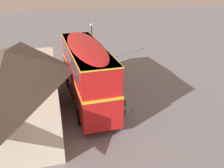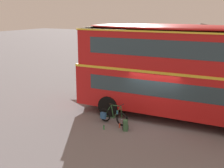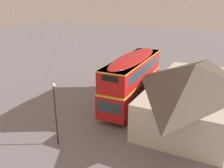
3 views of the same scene
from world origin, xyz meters
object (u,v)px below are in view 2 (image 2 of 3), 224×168
at_px(double_decker_bus, 176,68).
at_px(water_bottle_red_squeeze, 120,125).
at_px(touring_bicycle, 112,116).
at_px(backpack_on_ground, 125,125).
at_px(water_bottle_green_metal, 104,127).

distance_m(double_decker_bus, water_bottle_red_squeeze, 3.96).
height_order(touring_bicycle, water_bottle_red_squeeze, touring_bicycle).
height_order(backpack_on_ground, water_bottle_red_squeeze, backpack_on_ground).
height_order(double_decker_bus, touring_bicycle, double_decker_bus).
distance_m(double_decker_bus, backpack_on_ground, 3.79).
bearing_deg(water_bottle_red_squeeze, backpack_on_ground, -21.54).
distance_m(backpack_on_ground, water_bottle_red_squeeze, 0.44).
relative_size(touring_bicycle, water_bottle_red_squeeze, 6.63).
xyz_separation_m(touring_bicycle, backpack_on_ground, (0.97, -0.47, -0.09)).
relative_size(backpack_on_ground, water_bottle_green_metal, 2.47).
xyz_separation_m(double_decker_bus, water_bottle_red_squeeze, (-1.90, -2.40, -2.52)).
xyz_separation_m(backpack_on_ground, water_bottle_red_squeeze, (-0.39, 0.15, -0.16)).
xyz_separation_m(double_decker_bus, touring_bicycle, (-2.48, -2.08, -2.27)).
xyz_separation_m(double_decker_bus, backpack_on_ground, (-1.51, -2.55, -2.36)).
relative_size(double_decker_bus, water_bottle_green_metal, 46.86).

